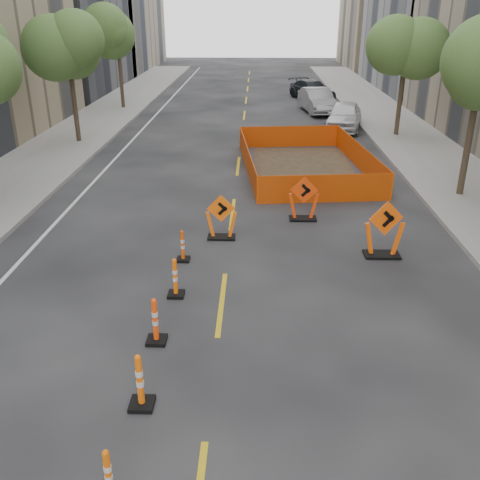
{
  "coord_description": "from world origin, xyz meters",
  "views": [
    {
      "loc": [
        0.78,
        -7.17,
        6.58
      ],
      "look_at": [
        0.4,
        5.27,
        1.1
      ],
      "focal_mm": 40.0,
      "sensor_mm": 36.0,
      "label": 1
    }
  ],
  "objects_px": {
    "channelizer_3": "(140,381)",
    "chevron_sign_center": "(304,198)",
    "channelizer_5": "(175,277)",
    "channelizer_6": "(183,246)",
    "parked_car_near": "(344,116)",
    "parked_car_mid": "(317,101)",
    "parked_car_far": "(312,90)",
    "chevron_sign_right": "(385,229)",
    "channelizer_2": "(108,476)",
    "chevron_sign_left": "(221,217)",
    "channelizer_4": "(155,321)"
  },
  "relations": [
    {
      "from": "channelizer_6",
      "to": "parked_car_far",
      "type": "bearing_deg",
      "value": 77.6
    },
    {
      "from": "parked_car_near",
      "to": "channelizer_6",
      "type": "bearing_deg",
      "value": -98.87
    },
    {
      "from": "channelizer_5",
      "to": "parked_car_near",
      "type": "height_order",
      "value": "parked_car_near"
    },
    {
      "from": "chevron_sign_center",
      "to": "chevron_sign_right",
      "type": "distance_m",
      "value": 3.45
    },
    {
      "from": "channelizer_3",
      "to": "chevron_sign_center",
      "type": "xyz_separation_m",
      "value": [
        3.58,
        9.2,
        0.2
      ]
    },
    {
      "from": "chevron_sign_left",
      "to": "parked_car_mid",
      "type": "bearing_deg",
      "value": 71.37
    },
    {
      "from": "channelizer_6",
      "to": "channelizer_5",
      "type": "bearing_deg",
      "value": -87.82
    },
    {
      "from": "chevron_sign_left",
      "to": "parked_car_near",
      "type": "relative_size",
      "value": 0.31
    },
    {
      "from": "chevron_sign_left",
      "to": "parked_car_mid",
      "type": "height_order",
      "value": "parked_car_mid"
    },
    {
      "from": "channelizer_5",
      "to": "parked_car_far",
      "type": "height_order",
      "value": "parked_car_far"
    },
    {
      "from": "channelizer_3",
      "to": "chevron_sign_left",
      "type": "distance_m",
      "value": 7.63
    },
    {
      "from": "channelizer_2",
      "to": "parked_car_far",
      "type": "distance_m",
      "value": 36.73
    },
    {
      "from": "channelizer_4",
      "to": "channelizer_3",
      "type": "bearing_deg",
      "value": -87.68
    },
    {
      "from": "channelizer_2",
      "to": "chevron_sign_left",
      "type": "xyz_separation_m",
      "value": [
        1.01,
        9.55,
        0.23
      ]
    },
    {
      "from": "parked_car_far",
      "to": "parked_car_near",
      "type": "bearing_deg",
      "value": -109.0
    },
    {
      "from": "chevron_sign_center",
      "to": "parked_car_near",
      "type": "xyz_separation_m",
      "value": [
        3.46,
        14.38,
        0.02
      ]
    },
    {
      "from": "chevron_sign_left",
      "to": "parked_car_far",
      "type": "height_order",
      "value": "chevron_sign_left"
    },
    {
      "from": "chevron_sign_left",
      "to": "chevron_sign_right",
      "type": "relative_size",
      "value": 0.84
    },
    {
      "from": "channelizer_3",
      "to": "chevron_sign_right",
      "type": "relative_size",
      "value": 0.66
    },
    {
      "from": "chevron_sign_right",
      "to": "parked_car_far",
      "type": "height_order",
      "value": "chevron_sign_right"
    },
    {
      "from": "channelizer_6",
      "to": "channelizer_2",
      "type": "bearing_deg",
      "value": -90.23
    },
    {
      "from": "channelizer_3",
      "to": "parked_car_far",
      "type": "bearing_deg",
      "value": 79.74
    },
    {
      "from": "channelizer_2",
      "to": "chevron_sign_center",
      "type": "xyz_separation_m",
      "value": [
        3.63,
        11.19,
        0.28
      ]
    },
    {
      "from": "channelizer_3",
      "to": "channelizer_6",
      "type": "height_order",
      "value": "channelizer_3"
    },
    {
      "from": "channelizer_3",
      "to": "parked_car_mid",
      "type": "height_order",
      "value": "parked_car_mid"
    },
    {
      "from": "channelizer_4",
      "to": "chevron_sign_center",
      "type": "relative_size",
      "value": 0.71
    },
    {
      "from": "channelizer_3",
      "to": "chevron_sign_left",
      "type": "relative_size",
      "value": 0.78
    },
    {
      "from": "parked_car_near",
      "to": "parked_car_mid",
      "type": "height_order",
      "value": "parked_car_mid"
    },
    {
      "from": "chevron_sign_center",
      "to": "parked_car_far",
      "type": "bearing_deg",
      "value": 86.78
    },
    {
      "from": "channelizer_4",
      "to": "parked_car_mid",
      "type": "xyz_separation_m",
      "value": [
        6.12,
        26.84,
        0.25
      ]
    },
    {
      "from": "channelizer_5",
      "to": "parked_car_mid",
      "type": "height_order",
      "value": "parked_car_mid"
    },
    {
      "from": "channelizer_5",
      "to": "chevron_sign_right",
      "type": "distance_m",
      "value": 6.09
    },
    {
      "from": "channelizer_3",
      "to": "parked_car_far",
      "type": "relative_size",
      "value": 0.23
    },
    {
      "from": "channelizer_5",
      "to": "parked_car_far",
      "type": "bearing_deg",
      "value": 78.53
    },
    {
      "from": "channelizer_2",
      "to": "parked_car_far",
      "type": "xyz_separation_m",
      "value": [
        6.24,
        36.2,
        0.23
      ]
    },
    {
      "from": "parked_car_mid",
      "to": "parked_car_far",
      "type": "bearing_deg",
      "value": 79.49
    },
    {
      "from": "channelizer_4",
      "to": "parked_car_far",
      "type": "height_order",
      "value": "parked_car_far"
    },
    {
      "from": "chevron_sign_left",
      "to": "parked_car_mid",
      "type": "distance_m",
      "value": 21.86
    },
    {
      "from": "channelizer_2",
      "to": "chevron_sign_left",
      "type": "relative_size",
      "value": 0.67
    },
    {
      "from": "parked_car_near",
      "to": "chevron_sign_center",
      "type": "bearing_deg",
      "value": -90.57
    },
    {
      "from": "channelizer_4",
      "to": "chevron_sign_right",
      "type": "distance_m",
      "value": 7.23
    },
    {
      "from": "channelizer_4",
      "to": "chevron_sign_center",
      "type": "bearing_deg",
      "value": 63.09
    },
    {
      "from": "channelizer_2",
      "to": "chevron_sign_center",
      "type": "relative_size",
      "value": 0.63
    },
    {
      "from": "channelizer_6",
      "to": "chevron_sign_right",
      "type": "height_order",
      "value": "chevron_sign_right"
    },
    {
      "from": "channelizer_4",
      "to": "chevron_sign_left",
      "type": "xyz_separation_m",
      "value": [
        1.04,
        5.58,
        0.18
      ]
    },
    {
      "from": "chevron_sign_left",
      "to": "chevron_sign_right",
      "type": "height_order",
      "value": "chevron_sign_right"
    },
    {
      "from": "chevron_sign_left",
      "to": "parked_car_near",
      "type": "xyz_separation_m",
      "value": [
        6.08,
        16.02,
        0.07
      ]
    },
    {
      "from": "parked_car_mid",
      "to": "chevron_sign_right",
      "type": "bearing_deg",
      "value": -99.93
    },
    {
      "from": "channelizer_4",
      "to": "parked_car_mid",
      "type": "bearing_deg",
      "value": 77.16
    },
    {
      "from": "channelizer_5",
      "to": "channelizer_6",
      "type": "height_order",
      "value": "channelizer_5"
    }
  ]
}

